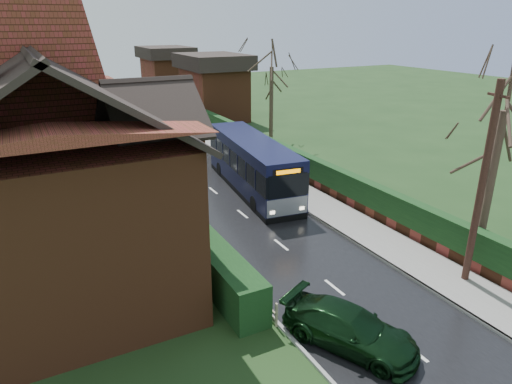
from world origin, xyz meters
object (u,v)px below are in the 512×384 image
bus_stop_sign (295,176)px  telegraph_pole (482,187)px  car_silver (157,176)px  brick_house (53,163)px  car_green (350,328)px  bus (253,165)px

bus_stop_sign → telegraph_pole: 10.35m
car_silver → bus_stop_sign: 8.53m
brick_house → car_silver: bearing=50.6°
brick_house → car_green: brick_house is taller
bus → car_silver: size_ratio=2.30×
car_silver → telegraph_pole: (7.60, -15.97, 3.16)m
bus_stop_sign → car_silver: bearing=112.7°
bus → telegraph_pole: telegraph_pole is taller
car_silver → bus_stop_sign: bearing=-33.5°
brick_house → telegraph_pole: (13.53, -8.75, -0.45)m
car_green → car_silver: bearing=68.4°
brick_house → bus_stop_sign: bearing=5.9°
bus → car_green: bus is taller
bus → car_green: 14.49m
car_silver → car_green: bearing=-74.4°
bus → telegraph_pole: 13.54m
bus → car_silver: bus is taller
brick_house → car_silver: size_ratio=3.22×
car_silver → brick_house: bearing=-117.9°
telegraph_pole → car_silver: bearing=130.6°
brick_house → bus: bearing=21.6°
brick_house → bus_stop_sign: size_ratio=5.80×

